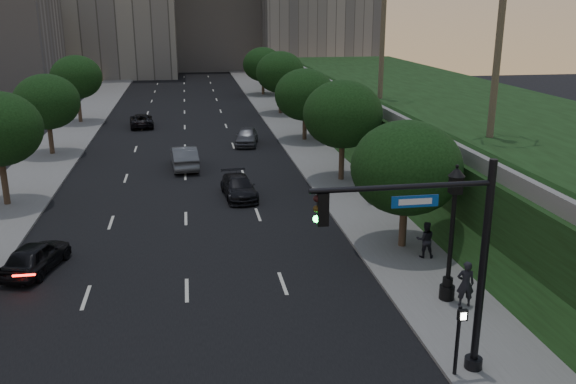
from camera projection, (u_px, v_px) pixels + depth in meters
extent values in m
plane|color=black|center=(188.00, 357.00, 20.32)|extent=(160.00, 160.00, 0.00)
cube|color=black|center=(185.00, 153.00, 48.63)|extent=(16.00, 140.00, 0.02)
cube|color=slate|center=(311.00, 148.00, 50.21)|extent=(4.50, 140.00, 0.15)
cube|color=slate|center=(51.00, 157.00, 47.02)|extent=(4.50, 140.00, 0.15)
cube|color=black|center=(457.00, 125.00, 49.59)|extent=(18.00, 90.00, 4.00)
cube|color=slate|center=(357.00, 98.00, 47.58)|extent=(0.35, 90.00, 0.70)
cylinder|color=#38281C|center=(403.00, 220.00, 29.06)|extent=(0.36, 0.36, 2.86)
ellipsoid|color=black|center=(406.00, 168.00, 28.30)|extent=(5.20, 5.20, 4.42)
cylinder|color=#38281C|center=(342.00, 158.00, 40.33)|extent=(0.36, 0.36, 3.21)
ellipsoid|color=black|center=(343.00, 114.00, 39.48)|extent=(5.20, 5.20, 4.42)
cylinder|color=#38281C|center=(305.00, 125.00, 52.66)|extent=(0.36, 0.36, 2.86)
ellipsoid|color=black|center=(305.00, 95.00, 51.90)|extent=(5.20, 5.20, 4.42)
cylinder|color=#38281C|center=(280.00, 100.00, 65.82)|extent=(0.36, 0.36, 3.21)
ellipsoid|color=black|center=(280.00, 72.00, 64.97)|extent=(5.20, 5.20, 4.42)
cylinder|color=#38281C|center=(263.00, 85.00, 80.03)|extent=(0.36, 0.36, 2.86)
ellipsoid|color=black|center=(263.00, 64.00, 79.27)|extent=(5.20, 5.20, 4.42)
cylinder|color=#38281C|center=(4.00, 179.00, 35.23)|extent=(0.36, 0.36, 3.26)
cylinder|color=#38281C|center=(51.00, 137.00, 47.54)|extent=(0.36, 0.36, 2.99)
ellipsoid|color=black|center=(47.00, 102.00, 46.75)|extent=(5.00, 5.00, 4.25)
cylinder|color=#38281C|center=(79.00, 107.00, 60.72)|extent=(0.36, 0.36, 3.26)
ellipsoid|color=black|center=(76.00, 77.00, 59.86)|extent=(5.00, 5.00, 4.25)
cylinder|color=#4C4233|center=(500.00, 30.00, 33.35)|extent=(0.40, 0.40, 12.00)
cylinder|color=#4C4233|center=(384.00, 6.00, 47.85)|extent=(0.40, 0.40, 14.50)
cylinder|color=black|center=(482.00, 271.00, 18.47)|extent=(0.24, 0.24, 7.00)
cylinder|color=black|center=(473.00, 365.00, 19.42)|extent=(0.56, 0.56, 0.50)
cylinder|color=black|center=(402.00, 187.00, 17.24)|extent=(5.40, 0.16, 0.16)
cube|color=black|center=(323.00, 210.00, 17.04)|extent=(0.32, 0.22, 0.95)
sphere|color=black|center=(317.00, 199.00, 16.91)|extent=(0.20, 0.20, 0.20)
sphere|color=#3F2B0A|center=(317.00, 209.00, 17.00)|extent=(0.20, 0.20, 0.20)
sphere|color=#19F24C|center=(316.00, 219.00, 17.09)|extent=(0.20, 0.20, 0.20)
cube|color=#0C45A0|center=(415.00, 201.00, 17.43)|extent=(1.40, 0.05, 0.35)
cylinder|color=black|center=(447.00, 294.00, 23.98)|extent=(0.60, 0.60, 0.70)
cylinder|color=black|center=(448.00, 282.00, 23.84)|extent=(0.40, 0.40, 0.40)
cylinder|color=black|center=(452.00, 236.00, 23.27)|extent=(0.18, 0.18, 3.60)
cube|color=black|center=(456.00, 184.00, 22.68)|extent=(0.42, 0.42, 0.70)
cone|color=black|center=(457.00, 171.00, 22.53)|extent=(0.64, 0.64, 0.35)
sphere|color=black|center=(457.00, 166.00, 22.47)|extent=(0.14, 0.14, 0.14)
cylinder|color=black|center=(457.00, 343.00, 18.79)|extent=(0.12, 0.12, 2.50)
cube|color=black|center=(463.00, 315.00, 18.32)|extent=(0.30, 0.14, 0.35)
cube|color=white|center=(464.00, 316.00, 18.24)|extent=(0.18, 0.02, 0.22)
imported|color=black|center=(36.00, 257.00, 26.71)|extent=(2.69, 4.37, 1.39)
imported|color=#4E5154|center=(184.00, 157.00, 43.83)|extent=(2.13, 5.11, 1.64)
imported|color=black|center=(141.00, 120.00, 59.07)|extent=(2.60, 4.85, 1.30)
imported|color=black|center=(239.00, 187.00, 37.14)|extent=(2.21, 4.65, 1.31)
imported|color=#4F5156|center=(247.00, 136.00, 51.33)|extent=(2.48, 4.60, 1.48)
imported|color=black|center=(465.00, 284.00, 23.22)|extent=(0.75, 0.57, 1.84)
imported|color=black|center=(425.00, 240.00, 27.81)|extent=(0.94, 0.80, 1.71)
imported|color=black|center=(373.00, 188.00, 35.44)|extent=(1.16, 0.71, 1.85)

